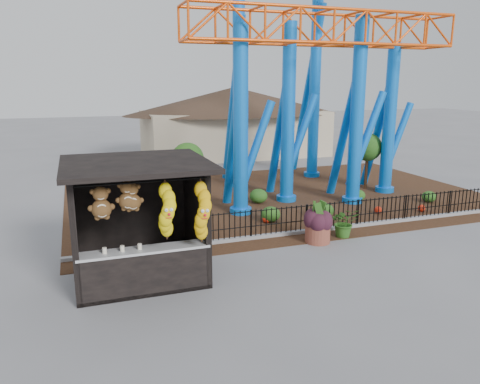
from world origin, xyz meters
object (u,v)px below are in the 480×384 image
object	(u,v)px
roller_coaster	(303,46)
terracotta_planter	(318,233)
potted_plant	(344,222)
prize_booth	(140,224)

from	to	relation	value
roller_coaster	terracotta_planter	world-z (taller)	roller_coaster
terracotta_planter	potted_plant	xyz separation A→B (m)	(1.08, 0.18, 0.19)
prize_booth	terracotta_planter	world-z (taller)	prize_booth
potted_plant	terracotta_planter	bearing A→B (deg)	-153.76
prize_booth	potted_plant	bearing A→B (deg)	11.10
prize_booth	potted_plant	distance (m)	6.96
potted_plant	roller_coaster	bearing A→B (deg)	94.27
prize_booth	roller_coaster	bearing A→B (deg)	42.11
prize_booth	roller_coaster	xyz separation A→B (m)	(8.09, 7.31, 4.92)
prize_booth	terracotta_planter	bearing A→B (deg)	11.42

